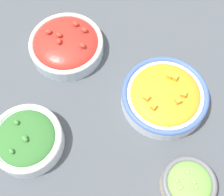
% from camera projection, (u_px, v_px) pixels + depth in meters
% --- Properties ---
extents(ground_plane, '(3.00, 3.00, 0.00)m').
position_uv_depth(ground_plane, '(112.00, 104.00, 0.73)').
color(ground_plane, '#4C5156').
extents(bowl_cherry_tomatoes, '(0.18, 0.18, 0.07)m').
position_uv_depth(bowl_cherry_tomatoes, '(66.00, 44.00, 0.77)').
color(bowl_cherry_tomatoes, '#B2C1CC').
rests_on(bowl_cherry_tomatoes, ground_plane).
extents(bowl_squash, '(0.20, 0.20, 0.06)m').
position_uv_depth(bowl_squash, '(165.00, 96.00, 0.71)').
color(bowl_squash, silver).
rests_on(bowl_squash, ground_plane).
extents(bowl_broccoli, '(0.15, 0.15, 0.06)m').
position_uv_depth(bowl_broccoli, '(27.00, 139.00, 0.66)').
color(bowl_broccoli, silver).
rests_on(bowl_broccoli, ground_plane).
extents(bowl_lettuce, '(0.11, 0.11, 0.05)m').
position_uv_depth(bowl_lettuce, '(189.00, 184.00, 0.63)').
color(bowl_lettuce, beige).
rests_on(bowl_lettuce, ground_plane).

